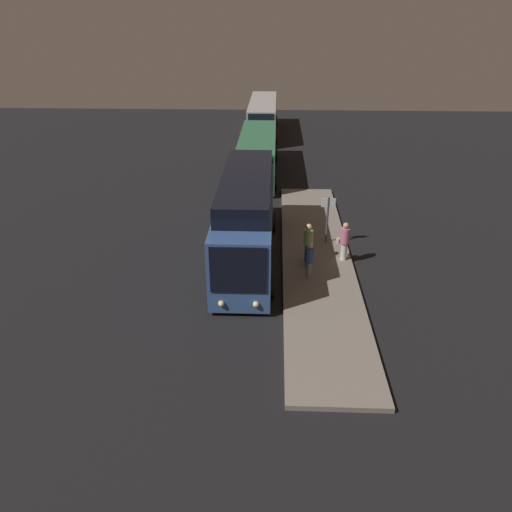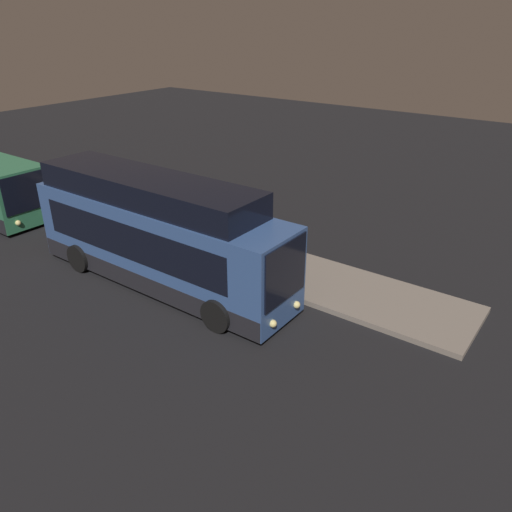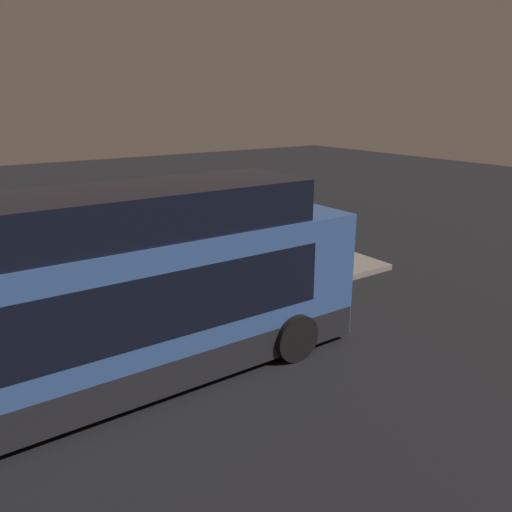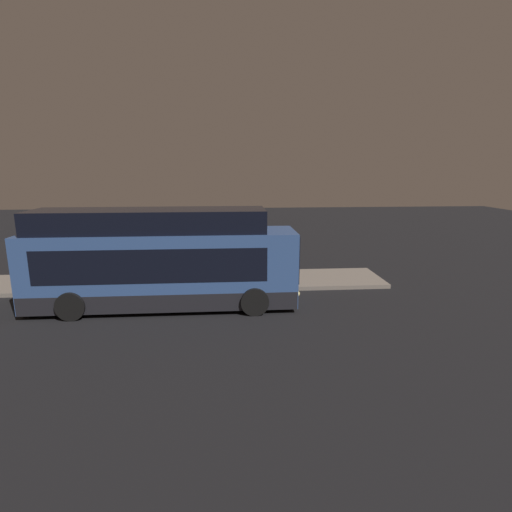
% 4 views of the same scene
% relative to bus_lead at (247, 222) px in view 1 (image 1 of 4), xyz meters
% --- Properties ---
extents(ground, '(80.00, 80.00, 0.00)m').
position_rel_bus_lead_xyz_m(ground, '(0.29, 0.12, -1.80)').
color(ground, black).
extents(platform, '(20.00, 3.22, 0.19)m').
position_rel_bus_lead_xyz_m(platform, '(0.29, 3.33, -1.71)').
color(platform, slate).
rests_on(platform, ground).
extents(bus_lead, '(10.69, 2.70, 3.98)m').
position_rel_bus_lead_xyz_m(bus_lead, '(0.00, 0.00, 0.00)').
color(bus_lead, '#33518C').
rests_on(bus_lead, ground).
extents(bus_second, '(10.93, 2.82, 2.78)m').
position_rel_bus_lead_xyz_m(bus_second, '(-13.67, 0.00, -0.42)').
color(bus_second, '#2D704C').
rests_on(bus_second, ground).
extents(bus_third, '(12.22, 2.75, 3.08)m').
position_rel_bus_lead_xyz_m(bus_third, '(-26.83, -0.00, -0.27)').
color(bus_third, '#B2ADA8').
rests_on(bus_third, ground).
extents(passenger_boarding, '(0.53, 0.36, 1.66)m').
position_rel_bus_lead_xyz_m(passenger_boarding, '(2.35, 2.84, -0.72)').
color(passenger_boarding, gray).
rests_on(passenger_boarding, platform).
extents(passenger_waiting, '(0.59, 0.59, 1.83)m').
position_rel_bus_lead_xyz_m(passenger_waiting, '(0.69, 2.87, -0.63)').
color(passenger_waiting, '#4C476B').
rests_on(passenger_waiting, platform).
extents(passenger_with_bags, '(0.56, 0.68, 1.85)m').
position_rel_bus_lead_xyz_m(passenger_with_bags, '(0.50, 4.54, -0.62)').
color(passenger_with_bags, silver).
rests_on(passenger_with_bags, platform).
extents(suitcase, '(0.38, 0.21, 0.87)m').
position_rel_bus_lead_xyz_m(suitcase, '(1.27, 2.86, -1.30)').
color(suitcase, '#334C7F').
rests_on(suitcase, platform).
extents(sign_post, '(0.10, 0.69, 2.37)m').
position_rel_bus_lead_xyz_m(sign_post, '(-1.43, 3.91, -0.12)').
color(sign_post, '#4C4C51').
rests_on(sign_post, platform).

